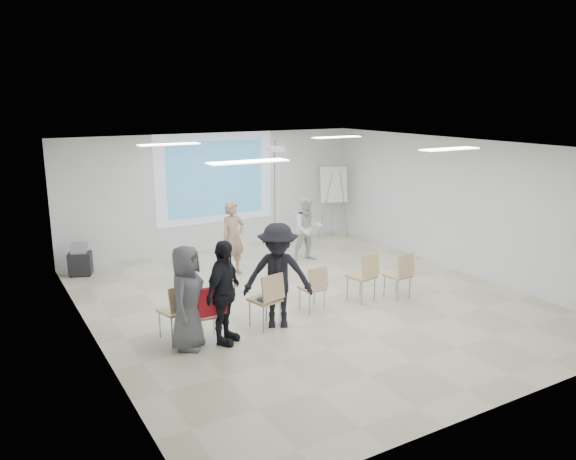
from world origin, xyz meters
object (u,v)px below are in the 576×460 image
chair_center (314,285)px  laptop (264,297)px  chair_right_far (401,272)px  flipchart_easel (334,184)px  pedestal_table (270,250)px  player_right (308,225)px  audience_outer (187,291)px  audience_mid (278,269)px  chair_left_inner (268,296)px  av_cart (80,261)px  audience_left (224,285)px  chair_left_mid (208,312)px  chair_far_left (177,307)px  chair_right_inner (365,273)px  player_left (233,233)px

chair_center → laptop: size_ratio=2.41×
chair_right_far → flipchart_easel: flipchart_easel is taller
pedestal_table → chair_center: size_ratio=0.77×
pedestal_table → chair_right_far: (1.14, -3.26, 0.18)m
player_right → audience_outer: bearing=-132.2°
audience_mid → audience_outer: audience_mid is taller
chair_left_inner → audience_outer: bearing=169.7°
chair_left_inner → av_cart: 5.21m
player_right → chair_right_far: size_ratio=1.86×
pedestal_table → flipchart_easel: size_ratio=0.32×
pedestal_table → audience_left: size_ratio=0.34×
chair_left_mid → flipchart_easel: (5.65, 4.65, 1.03)m
chair_far_left → audience_left: (0.61, -0.52, 0.42)m
chair_right_inner → chair_left_mid: bearing=172.2°
chair_right_inner → chair_left_inner: bearing=174.6°
chair_left_inner → chair_right_far: bearing=-12.5°
chair_left_mid → chair_left_inner: bearing=2.9°
chair_far_left → audience_outer: audience_outer is taller
chair_center → laptop: bearing=-175.0°
audience_mid → laptop: bearing=-178.0°
player_left → chair_right_inner: player_left is taller
pedestal_table → chair_far_left: bearing=-138.7°
audience_outer → chair_center: bearing=-44.3°
chair_far_left → chair_right_far: chair_far_left is taller
chair_left_mid → player_left: bearing=63.6°
chair_center → pedestal_table: bearing=74.8°
player_left → chair_right_far: 3.78m
player_left → chair_left_mid: bearing=-133.6°
audience_outer → chair_right_inner: bearing=-47.0°
chair_left_inner → flipchart_easel: size_ratio=0.48×
chair_right_far → laptop: bearing=170.2°
chair_left_mid → chair_far_left: bearing=147.4°
player_right → chair_left_inner: bearing=-120.7°
player_left → av_cart: player_left is taller
flipchart_easel → chair_center: bearing=-110.2°
chair_right_far → flipchart_easel: bearing=63.5°
pedestal_table → av_cart: (-3.99, 1.49, -0.04)m
chair_right_inner → audience_left: (-3.10, -0.36, 0.40)m
chair_far_left → chair_center: (2.59, -0.11, -0.04)m
chair_left_mid → chair_right_inner: bearing=7.8°
player_left → chair_right_far: (2.16, -3.08, -0.39)m
av_cart → chair_right_inner: bearing=-25.6°
player_right → chair_center: bearing=-109.3°
audience_outer → player_left: bearing=3.7°
chair_left_mid → av_cart: (-1.15, 4.67, -0.17)m
audience_left → audience_mid: size_ratio=0.94×
player_right → chair_right_far: 3.23m
pedestal_table → player_right: player_right is taller
audience_outer → chair_left_inner: bearing=-49.2°
pedestal_table → chair_right_inner: size_ratio=0.68×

